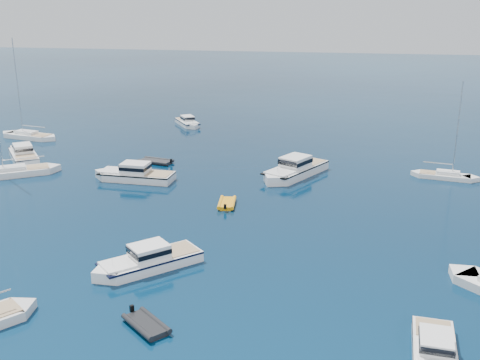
# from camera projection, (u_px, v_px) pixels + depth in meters

# --- Properties ---
(ground) EXTENTS (400.00, 400.00, 0.00)m
(ground) POSITION_uv_depth(u_px,v_px,m) (199.00, 338.00, 34.11)
(ground) COLOR navy
(ground) RESTS_ON ground
(motor_cruiser_left) EXTENTS (8.39, 8.45, 2.39)m
(motor_cruiser_left) POSITION_uv_depth(u_px,v_px,m) (148.00, 268.00, 43.05)
(motor_cruiser_left) COLOR white
(motor_cruiser_left) RESTS_ON ground
(motor_cruiser_centre) EXTENTS (9.96, 3.29, 2.59)m
(motor_cruiser_centre) POSITION_uv_depth(u_px,v_px,m) (134.00, 180.00, 64.20)
(motor_cruiser_centre) COLOR silver
(motor_cruiser_centre) RESTS_ON ground
(motor_cruiser_far_l) EXTENTS (8.02, 9.08, 2.45)m
(motor_cruiser_far_l) POSITION_uv_depth(u_px,v_px,m) (24.00, 159.00, 72.92)
(motor_cruiser_far_l) COLOR white
(motor_cruiser_far_l) RESTS_ON ground
(motor_cruiser_distant) EXTENTS (8.05, 11.38, 2.90)m
(motor_cruiser_distant) POSITION_uv_depth(u_px,v_px,m) (294.00, 176.00, 65.75)
(motor_cruiser_distant) COLOR white
(motor_cruiser_distant) RESTS_ON ground
(motor_cruiser_horizon) EXTENTS (6.20, 7.56, 1.99)m
(motor_cruiser_horizon) POSITION_uv_depth(u_px,v_px,m) (188.00, 125.00, 92.36)
(motor_cruiser_horizon) COLOR white
(motor_cruiser_horizon) RESTS_ON ground
(sailboat_mid_l) EXTENTS (10.62, 8.61, 16.12)m
(sailboat_mid_l) POSITION_uv_depth(u_px,v_px,m) (14.00, 175.00, 65.94)
(sailboat_mid_l) COLOR silver
(sailboat_mid_l) RESTS_ON ground
(sailboat_centre) EXTENTS (8.03, 3.27, 11.48)m
(sailboat_centre) POSITION_uv_depth(u_px,v_px,m) (444.00, 178.00, 64.83)
(sailboat_centre) COLOR white
(sailboat_centre) RESTS_ON ground
(sailboat_far_l) EXTENTS (10.42, 4.57, 14.85)m
(sailboat_far_l) POSITION_uv_depth(u_px,v_px,m) (29.00, 138.00, 83.74)
(sailboat_far_l) COLOR white
(sailboat_far_l) RESTS_ON ground
(tender_yellow) EXTENTS (2.38, 3.77, 0.95)m
(tender_yellow) POSITION_uv_depth(u_px,v_px,m) (227.00, 205.00, 56.28)
(tender_yellow) COLOR orange
(tender_yellow) RESTS_ON ground
(tender_grey_near) EXTENTS (4.02, 3.82, 0.95)m
(tender_grey_near) POSITION_uv_depth(u_px,v_px,m) (146.00, 328.00, 35.22)
(tender_grey_near) COLOR black
(tender_grey_near) RESTS_ON ground
(tender_grey_far) EXTENTS (4.76, 3.21, 0.95)m
(tender_grey_far) POSITION_uv_depth(u_px,v_px,m) (156.00, 163.00, 71.00)
(tender_grey_far) COLOR black
(tender_grey_far) RESTS_ON ground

